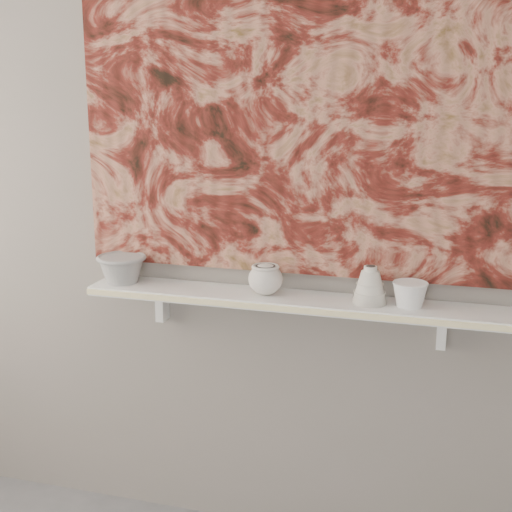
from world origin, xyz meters
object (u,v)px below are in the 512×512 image
at_px(bowl_white, 410,294).
at_px(bowl_grey, 122,268).
at_px(shelf, 290,301).
at_px(cup_cream, 265,279).
at_px(bell_vessel, 370,285).
at_px(painting, 298,107).

bearing_deg(bowl_white, bowl_grey, 180.00).
bearing_deg(bowl_grey, shelf, 0.00).
relative_size(bowl_grey, cup_cream, 1.53).
relative_size(cup_cream, bell_vessel, 0.93).
height_order(painting, bell_vessel, painting).
bearing_deg(painting, bowl_white, -11.75).
bearing_deg(shelf, painting, 90.00).
xyz_separation_m(cup_cream, bell_vessel, (0.35, 0.00, 0.01)).
height_order(painting, cup_cream, painting).
bearing_deg(bowl_white, painting, 168.25).
bearing_deg(bell_vessel, bowl_grey, 180.00).
relative_size(painting, bowl_white, 13.42).
distance_m(painting, bowl_grey, 0.83).
height_order(shelf, bowl_white, bowl_white).
relative_size(painting, bell_vessel, 12.24).
height_order(bowl_grey, bowl_white, bowl_grey).
relative_size(painting, cup_cream, 13.11).
relative_size(bowl_grey, bell_vessel, 1.43).
xyz_separation_m(shelf, bell_vessel, (0.26, 0.00, 0.08)).
bearing_deg(cup_cream, bowl_grey, 180.00).
height_order(bowl_grey, bell_vessel, bell_vessel).
xyz_separation_m(cup_cream, bowl_white, (0.47, 0.00, -0.01)).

